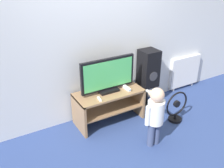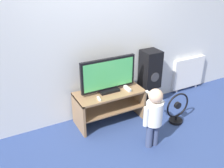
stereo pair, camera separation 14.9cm
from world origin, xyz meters
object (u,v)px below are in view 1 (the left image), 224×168
Objects in this scene: television at (108,76)px; speaker_tower at (148,70)px; radiator at (184,71)px; child at (155,112)px; floor_fan at (176,108)px; remote_primary at (99,99)px; game_console at (127,88)px.

speaker_tower is at bearing 6.96° from television.
child is at bearing -146.65° from radiator.
speaker_tower is at bearing 96.34° from floor_fan.
floor_fan is 0.71× the size of radiator.
child is at bearing -54.06° from remote_primary.
child is 1.21× the size of radiator.
child is at bearing -73.69° from television.
speaker_tower is (0.61, 0.96, 0.15)m from child.
child is 1.14m from speaker_tower.
remote_primary is 2.19m from radiator.
floor_fan is (0.94, -0.57, -0.56)m from television.
television reaches higher than child.
radiator is (1.04, 0.13, -0.31)m from speaker_tower.
television is 0.87m from speaker_tower.
radiator reaches higher than game_console.
speaker_tower is 0.81m from floor_fan.
radiator is at bearing 33.35° from child.
radiator reaches higher than remote_primary.
remote_primary is 0.26× the size of floor_fan.
television is at bearing 106.31° from child.
radiator is at bearing 11.84° from game_console.
radiator is (1.90, 0.24, -0.43)m from television.
television reaches higher than radiator.
television is 0.87× the size of speaker_tower.
child reaches higher than floor_fan.
child is (0.25, -0.85, -0.27)m from television.
floor_fan is at bearing -140.02° from radiator.
child is at bearing -157.96° from floor_fan.
television is at bearing 159.78° from game_console.
remote_primary is 1.15m from speaker_tower.
television is 1.71× the size of floor_fan.
speaker_tower is 1.09m from radiator.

